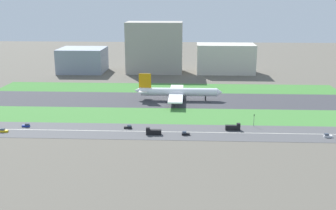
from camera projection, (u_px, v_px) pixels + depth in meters
name	position (u px, v px, depth m)	size (l,w,h in m)	color
ground_plane	(165.00, 100.00, 298.54)	(800.00, 800.00, 0.00)	#5B564C
runway	(165.00, 100.00, 298.53)	(280.00, 46.00, 0.10)	#38383D
grass_median_north	(167.00, 88.00, 338.09)	(280.00, 36.00, 0.10)	#3D7A33
grass_median_south	(161.00, 116.00, 258.97)	(280.00, 36.00, 0.10)	#427F38
highway	(158.00, 132.00, 228.09)	(280.00, 28.00, 0.10)	#4C4C4F
highway_centerline	(158.00, 132.00, 228.08)	(266.00, 0.50, 0.01)	silver
airliner	(177.00, 92.00, 296.52)	(65.00, 56.00, 19.70)	white
car_0	(185.00, 134.00, 222.31)	(4.40, 1.80, 2.00)	black
truck_0	(153.00, 132.00, 222.94)	(8.40, 2.50, 4.00)	black
car_4	(128.00, 127.00, 233.49)	(4.40, 1.80, 2.00)	black
car_3	(4.00, 131.00, 227.05)	(4.40, 1.80, 2.00)	yellow
car_1	(26.00, 125.00, 236.28)	(4.40, 1.80, 2.00)	navy
car_2	(328.00, 136.00, 218.74)	(4.40, 1.80, 2.00)	silver
truck_2	(233.00, 127.00, 230.50)	(8.40, 2.50, 4.00)	black
traffic_light	(254.00, 119.00, 236.94)	(0.36, 0.50, 7.20)	#4C4C51
terminal_building	(83.00, 60.00, 409.58)	(45.18, 39.53, 24.02)	gray
hangar_building	(155.00, 47.00, 402.78)	(55.38, 29.75, 50.38)	#9E998E
office_tower	(225.00, 59.00, 402.28)	(57.06, 29.97, 28.90)	beige
fuel_tank_west	(154.00, 58.00, 450.93)	(23.72, 23.72, 15.42)	silver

